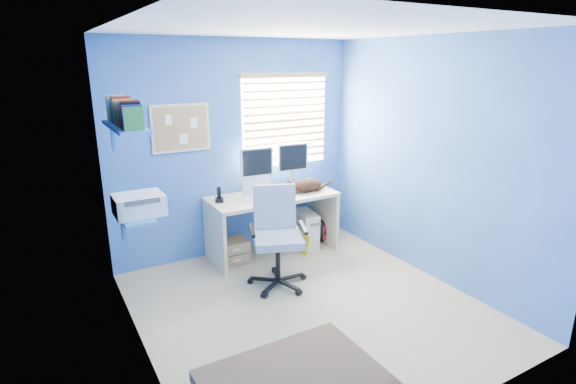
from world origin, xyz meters
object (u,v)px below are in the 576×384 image
cat (306,185)px  office_chair (277,249)px  desk (273,225)px  tower_pc (306,229)px  laptop (258,190)px

cat → office_chair: size_ratio=0.41×
desk → tower_pc: bearing=-0.1°
desk → office_chair: bearing=-114.5°
desk → laptop: 0.54m
desk → cat: bearing=-10.1°
laptop → cat: bearing=20.5°
laptop → tower_pc: laptop is taller
desk → laptop: bearing=-159.5°
laptop → cat: (0.65, 0.01, -0.03)m
cat → tower_pc: 0.60m
office_chair → laptop: bearing=82.0°
desk → tower_pc: (0.47, -0.00, -0.14)m
cat → tower_pc: cat is taller
laptop → tower_pc: (0.70, 0.08, -0.62)m
desk → cat: (0.42, -0.07, 0.45)m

